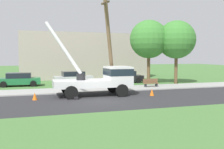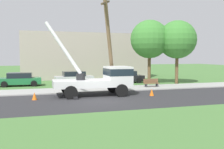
% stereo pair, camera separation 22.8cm
% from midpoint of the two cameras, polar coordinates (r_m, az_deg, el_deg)
% --- Properties ---
extents(ground_plane, '(120.00, 120.00, 0.00)m').
position_cam_midpoint_polar(ground_plane, '(30.19, -8.25, -1.96)').
color(ground_plane, '#477538').
extents(road_asphalt, '(80.00, 7.62, 0.01)m').
position_cam_midpoint_polar(road_asphalt, '(18.51, -2.82, -5.78)').
color(road_asphalt, '#2B2B2D').
rests_on(road_asphalt, ground).
extents(sidewalk_strip, '(80.00, 3.48, 0.10)m').
position_cam_midpoint_polar(sidewalk_strip, '(23.86, -6.00, -3.44)').
color(sidewalk_strip, '#9E9E99').
rests_on(sidewalk_strip, ground).
extents(utility_truck, '(6.76, 3.20, 5.98)m').
position_cam_midpoint_polar(utility_truck, '(20.68, -1.85, -0.81)').
color(utility_truck, silver).
rests_on(utility_truck, ground).
extents(leaning_utility_pole, '(2.15, 3.02, 8.66)m').
position_cam_midpoint_polar(leaning_utility_pole, '(21.98, -0.33, 7.39)').
color(leaning_utility_pole, brown).
rests_on(leaning_utility_pole, ground).
extents(traffic_cone_ahead, '(0.36, 0.36, 0.56)m').
position_cam_midpoint_polar(traffic_cone_ahead, '(20.81, 9.22, -3.95)').
color(traffic_cone_ahead, orange).
rests_on(traffic_cone_ahead, ground).
extents(traffic_cone_behind, '(0.36, 0.36, 0.56)m').
position_cam_midpoint_polar(traffic_cone_behind, '(19.40, -16.68, -4.67)').
color(traffic_cone_behind, orange).
rests_on(traffic_cone_behind, ground).
extents(parked_sedan_green, '(4.45, 2.10, 1.42)m').
position_cam_midpoint_polar(parked_sedan_green, '(28.78, -19.75, -1.03)').
color(parked_sedan_green, '#1E6638').
rests_on(parked_sedan_green, ground).
extents(parked_sedan_silver, '(4.49, 2.17, 1.42)m').
position_cam_midpoint_polar(parked_sedan_silver, '(29.85, -8.32, -0.65)').
color(parked_sedan_silver, '#B7B7BF').
rests_on(parked_sedan_silver, ground).
extents(parked_sedan_black, '(4.41, 2.04, 1.42)m').
position_cam_midpoint_polar(parked_sedan_black, '(30.50, 3.14, -0.51)').
color(parked_sedan_black, black).
rests_on(parked_sedan_black, ground).
extents(park_bench, '(1.60, 0.45, 0.90)m').
position_cam_midpoint_polar(park_bench, '(26.02, 9.05, -1.92)').
color(park_bench, brown).
rests_on(park_bench, ground).
extents(roadside_tree_near, '(4.31, 4.31, 7.21)m').
position_cam_midpoint_polar(roadside_tree_near, '(29.89, 14.65, 7.56)').
color(roadside_tree_near, brown).
rests_on(roadside_tree_near, ground).
extents(roadside_tree_far, '(4.37, 4.37, 7.30)m').
position_cam_midpoint_polar(roadside_tree_far, '(29.51, 8.64, 7.81)').
color(roadside_tree_far, brown).
rests_on(roadside_tree_far, ground).
extents(lowrise_building_backdrop, '(18.00, 6.00, 6.40)m').
position_cam_midpoint_polar(lowrise_building_backdrop, '(37.60, -5.69, 4.15)').
color(lowrise_building_backdrop, '#A5998C').
rests_on(lowrise_building_backdrop, ground).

